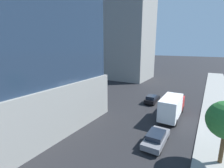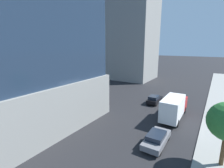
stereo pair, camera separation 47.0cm
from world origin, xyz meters
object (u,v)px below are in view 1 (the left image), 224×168
construction_building (127,20)px  box_truck (172,106)px  car_black (152,99)px  car_gray (156,138)px

construction_building → box_truck: bearing=-52.2°
car_black → car_gray: (4.63, -13.18, 0.00)m
car_gray → box_truck: (0.00, 7.82, 1.17)m
car_gray → car_black: bearing=109.4°
construction_building → car_gray: (19.93, -33.53, -17.68)m
car_gray → box_truck: box_truck is taller
car_black → box_truck: 7.17m
car_black → box_truck: box_truck is taller
construction_building → car_gray: 42.83m
car_black → box_truck: bearing=-49.2°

